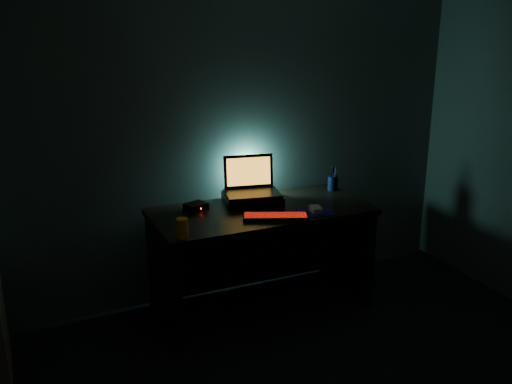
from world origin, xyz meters
The scene contains 10 objects.
room centered at (0.00, 0.00, 1.25)m, with size 3.50×4.00×2.50m.
desk centered at (0.00, 1.67, 0.49)m, with size 1.50×0.70×0.75m.
riser centered at (0.00, 1.77, 0.78)m, with size 0.40×0.30×0.06m, color black.
laptop centered at (0.01, 1.82, 0.87)m, with size 0.42×0.35×0.26m.
keyboard centered at (0.01, 1.41, 0.76)m, with size 0.45×0.29×0.03m.
mousepad centered at (0.31, 1.41, 0.75)m, with size 0.22×0.20×0.00m, color #0B1252.
mouse centered at (0.31, 1.41, 0.77)m, with size 0.07×0.11×0.03m, color #95969A.
pen_cup centered at (0.68, 1.80, 0.81)m, with size 0.08×0.08×0.11m, color black.
juice_glass centered at (-0.65, 1.33, 0.81)m, with size 0.07×0.07×0.12m, color yellow.
router centered at (-0.42, 1.79, 0.77)m, with size 0.17×0.15×0.05m.
Camera 1 is at (-1.55, -1.75, 2.03)m, focal length 40.00 mm.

